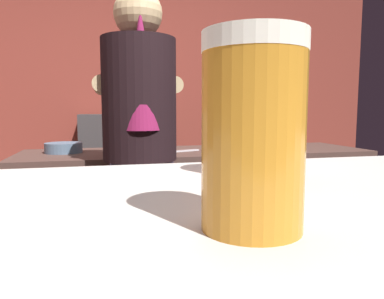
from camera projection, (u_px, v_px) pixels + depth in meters
wall_back at (125, 87)px, 3.50m from camera, size 5.20×0.10×2.70m
prep_counter at (197, 220)px, 2.26m from camera, size 2.10×0.60×0.88m
back_shelf at (124, 174)px, 3.31m from camera, size 0.77×0.36×1.09m
bartender at (140, 145)px, 1.67m from camera, size 0.42×0.51×1.67m
knife_block at (261, 131)px, 2.41m from camera, size 0.10×0.08×0.27m
mixing_bowl at (64, 148)px, 2.08m from camera, size 0.21×0.21×0.06m
chefs_knife at (181, 151)px, 2.14m from camera, size 0.24×0.11×0.01m
pint_glass_near at (253, 133)px, 0.28m from camera, size 0.08×0.08×0.15m
pint_glass_far at (258, 127)px, 0.49m from camera, size 0.08×0.08×0.14m
bottle_soy at (130, 106)px, 3.19m from camera, size 0.07×0.07×0.20m
bottle_hot_sauce at (121, 104)px, 3.32m from camera, size 0.05×0.05×0.23m
bottle_olive_oil at (144, 106)px, 3.29m from camera, size 0.07×0.07×0.18m
bottle_vinegar at (154, 105)px, 3.27m from camera, size 0.06×0.06×0.22m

